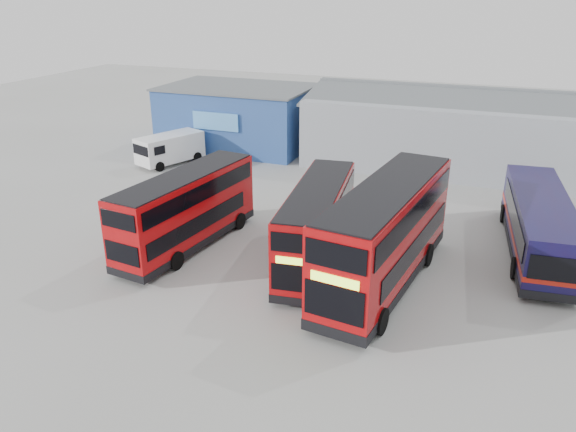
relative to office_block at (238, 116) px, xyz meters
The scene contains 8 objects.
ground_plane 22.94m from the office_block, 52.11° to the right, with size 120.00×120.00×0.00m, color gray.
office_block is the anchor object (origin of this frame).
maintenance_shed 22.09m from the office_block, ahead, with size 30.50×12.00×5.89m.
double_decker_left 20.49m from the office_block, 71.99° to the right, with size 3.50×9.73×4.03m.
double_decker_centre 23.14m from the office_block, 54.90° to the right, with size 3.40×9.67×4.01m.
double_decker_right 25.99m from the office_block, 49.62° to the right, with size 4.20×11.60×4.81m.
single_decker_blue 27.29m from the office_block, 30.41° to the right, with size 3.62×11.48×3.06m.
panel_van 7.40m from the office_block, 111.29° to the right, with size 3.90×5.63×2.30m.
Camera 1 is at (6.94, -24.92, 12.86)m, focal length 35.00 mm.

